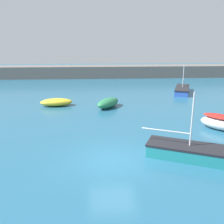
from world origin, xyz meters
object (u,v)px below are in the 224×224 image
object	(u,v)px
sailboat_twin_hulled	(189,151)
open_tender_yellow	(108,103)
rowboat_white_midwater	(56,102)
rowboat_with_red_cover	(221,122)
sailboat_short_mast	(182,90)

from	to	relation	value
sailboat_twin_hulled	open_tender_yellow	distance (m)	11.61
rowboat_white_midwater	rowboat_with_red_cover	bearing A→B (deg)	-36.95
rowboat_with_red_cover	open_tender_yellow	xyz separation A→B (m)	(-7.69, 6.67, -0.09)
sailboat_twin_hulled	rowboat_with_red_cover	xyz separation A→B (m)	(3.91, 4.30, 0.15)
open_tender_yellow	sailboat_short_mast	bearing A→B (deg)	159.38
sailboat_short_mast	open_tender_yellow	bearing A→B (deg)	-34.14
rowboat_white_midwater	sailboat_short_mast	bearing A→B (deg)	14.87
sailboat_twin_hulled	sailboat_short_mast	bearing A→B (deg)	96.96
sailboat_short_mast	rowboat_with_red_cover	bearing A→B (deg)	14.14
sailboat_twin_hulled	sailboat_short_mast	distance (m)	18.26
sailboat_twin_hulled	open_tender_yellow	world-z (taller)	sailboat_twin_hulled
open_tender_yellow	sailboat_twin_hulled	bearing A→B (deg)	54.07
open_tender_yellow	sailboat_short_mast	xyz separation A→B (m)	(9.38, 6.41, -0.08)
sailboat_short_mast	sailboat_twin_hulled	bearing A→B (deg)	3.67
sailboat_twin_hulled	open_tender_yellow	xyz separation A→B (m)	(-3.78, 10.98, 0.06)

